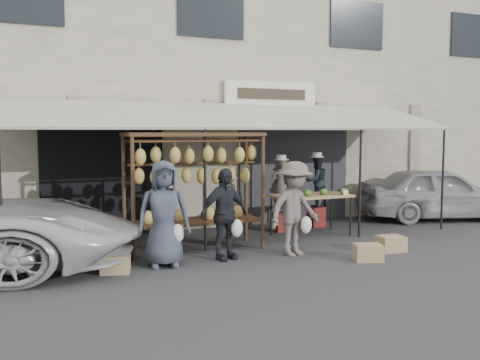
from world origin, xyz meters
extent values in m
plane|color=#2D2D30|center=(0.00, 0.00, 0.00)|extent=(90.00, 90.00, 0.00)
cube|color=beige|center=(0.00, 6.50, 3.50)|extent=(24.00, 6.00, 7.00)
cube|color=#232328|center=(2.20, 3.46, 1.25)|extent=(3.00, 0.10, 2.50)
cube|color=black|center=(-2.50, 3.46, 1.25)|extent=(2.60, 0.10, 2.50)
cube|color=silver|center=(1.50, 3.40, 3.15)|extent=(2.40, 0.10, 0.60)
cube|color=beige|center=(0.00, 2.30, 2.60)|extent=(10.00, 2.34, 0.63)
cylinder|color=black|center=(-4.50, 1.15, 1.15)|extent=(0.05, 0.05, 2.30)
cylinder|color=black|center=(-1.00, 1.15, 1.15)|extent=(0.05, 0.05, 2.30)
cylinder|color=black|center=(2.50, 1.15, 1.15)|extent=(0.05, 0.05, 2.30)
cylinder|color=black|center=(4.80, 1.15, 1.15)|extent=(0.05, 0.05, 2.30)
cylinder|color=#46321C|center=(-2.40, 0.95, 1.10)|extent=(0.07, 0.07, 2.20)
cylinder|color=#46321C|center=(0.10, 0.95, 1.10)|extent=(0.07, 0.07, 2.20)
cylinder|color=#46321C|center=(-2.40, 1.75, 1.10)|extent=(0.07, 0.07, 2.20)
cylinder|color=#46321C|center=(0.10, 1.75, 1.10)|extent=(0.07, 0.07, 2.20)
cube|color=#46321C|center=(-1.15, 1.35, 2.20)|extent=(2.60, 0.90, 0.07)
cylinder|color=#46321C|center=(-1.15, 1.00, 2.08)|extent=(2.50, 0.05, 0.05)
cylinder|color=#46321C|center=(-1.15, 1.70, 2.08)|extent=(2.50, 0.05, 0.05)
cylinder|color=#46321C|center=(-1.15, 1.35, 1.65)|extent=(2.50, 0.05, 0.05)
cube|color=#46321C|center=(-1.15, 1.35, 0.55)|extent=(2.50, 0.80, 0.05)
ellipsoid|color=#DCB951|center=(-2.25, 1.00, 1.81)|extent=(0.20, 0.18, 0.30)
ellipsoid|color=#DCB951|center=(-1.94, 1.15, 1.84)|extent=(0.20, 0.18, 0.30)
ellipsoid|color=#DCB951|center=(-1.62, 1.00, 1.83)|extent=(0.20, 0.18, 0.30)
ellipsoid|color=#DCB951|center=(-1.31, 1.15, 1.80)|extent=(0.20, 0.18, 0.30)
ellipsoid|color=#DCB951|center=(-0.99, 1.00, 1.84)|extent=(0.20, 0.18, 0.30)
ellipsoid|color=#DCB951|center=(-0.68, 1.15, 1.80)|extent=(0.20, 0.18, 0.30)
ellipsoid|color=#DCB951|center=(-0.36, 1.00, 1.82)|extent=(0.20, 0.18, 0.30)
ellipsoid|color=#DCB951|center=(-0.05, 1.15, 1.85)|extent=(0.20, 0.18, 0.30)
ellipsoid|color=#DCB951|center=(-2.20, 1.35, 1.45)|extent=(0.20, 0.18, 0.30)
ellipsoid|color=#DCB951|center=(-1.90, 1.35, 1.42)|extent=(0.20, 0.18, 0.30)
ellipsoid|color=#DCB951|center=(-1.60, 1.35, 1.41)|extent=(0.20, 0.18, 0.30)
ellipsoid|color=#DCB951|center=(-1.30, 1.35, 1.44)|extent=(0.20, 0.18, 0.30)
ellipsoid|color=#DCB951|center=(-1.00, 1.35, 1.41)|extent=(0.20, 0.18, 0.30)
ellipsoid|color=#DCB951|center=(-0.70, 1.35, 1.40)|extent=(0.20, 0.18, 0.30)
ellipsoid|color=#DCB951|center=(-0.40, 1.35, 1.42)|extent=(0.20, 0.18, 0.30)
ellipsoid|color=#DCB951|center=(-0.10, 1.35, 1.39)|extent=(0.20, 0.18, 0.30)
cube|color=tan|center=(1.60, 1.66, 0.88)|extent=(1.70, 0.90, 0.05)
cylinder|color=black|center=(0.83, 1.29, 0.42)|extent=(0.04, 0.04, 0.85)
cylinder|color=black|center=(2.37, 1.29, 0.42)|extent=(0.04, 0.04, 0.85)
cylinder|color=black|center=(0.83, 2.03, 0.42)|extent=(0.04, 0.04, 0.85)
cylinder|color=black|center=(2.37, 2.03, 0.42)|extent=(0.04, 0.04, 0.85)
ellipsoid|color=#477226|center=(0.92, 1.37, 0.97)|extent=(0.18, 0.14, 0.14)
ellipsoid|color=#477226|center=(1.40, 1.46, 0.97)|extent=(0.18, 0.14, 0.14)
ellipsoid|color=#477226|center=(1.81, 1.48, 0.97)|extent=(0.18, 0.14, 0.14)
ellipsoid|color=#598C33|center=(2.28, 1.43, 0.97)|extent=(0.18, 0.14, 0.14)
imported|color=#544D47|center=(1.24, 2.36, 1.04)|extent=(0.49, 0.37, 1.22)
imported|color=#1E252E|center=(2.32, 2.60, 1.08)|extent=(0.61, 0.49, 1.22)
imported|color=#3C4352|center=(-2.02, 0.34, 0.89)|extent=(0.94, 0.69, 1.78)
imported|color=#23232C|center=(-0.92, 0.41, 0.81)|extent=(1.01, 0.60, 1.62)
imported|color=#675F58|center=(0.38, 0.20, 0.86)|extent=(1.23, 0.89, 1.72)
cube|color=maroon|center=(1.24, 2.36, 0.22)|extent=(0.34, 0.34, 0.43)
cube|color=maroon|center=(2.32, 2.60, 0.24)|extent=(0.35, 0.35, 0.47)
cube|color=tan|center=(1.35, -0.69, 0.14)|extent=(0.57, 0.50, 0.29)
cube|color=tan|center=(2.19, -0.27, 0.15)|extent=(0.52, 0.42, 0.29)
cube|color=tan|center=(-2.85, 0.26, 0.14)|extent=(0.54, 0.46, 0.28)
imported|color=#A8A9AE|center=(5.73, 2.24, 0.68)|extent=(4.30, 2.76, 1.36)
camera|label=1|loc=(-4.35, -8.22, 2.25)|focal=40.00mm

